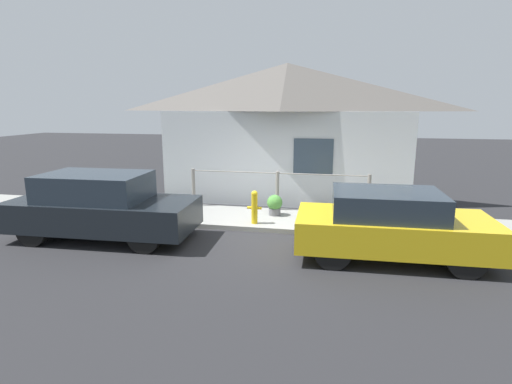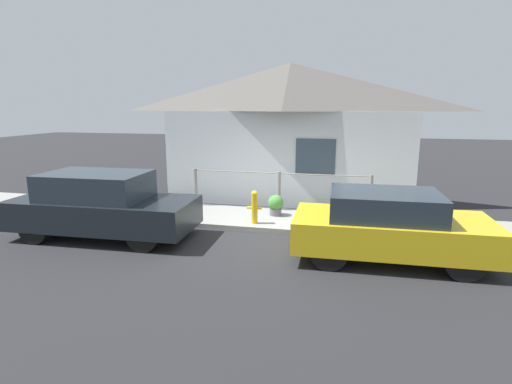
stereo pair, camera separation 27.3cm
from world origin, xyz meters
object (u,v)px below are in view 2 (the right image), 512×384
(potted_plant_near_hydrant, at_px, (276,204))
(potted_plant_by_fence, at_px, (140,195))
(fire_hydrant, at_px, (255,206))
(car_left, at_px, (102,205))
(car_right, at_px, (389,226))

(potted_plant_near_hydrant, height_order, potted_plant_by_fence, potted_plant_by_fence)
(fire_hydrant, relative_size, potted_plant_by_fence, 1.25)
(fire_hydrant, bearing_deg, car_left, -155.78)
(potted_plant_near_hydrant, distance_m, potted_plant_by_fence, 3.79)
(car_left, height_order, fire_hydrant, car_left)
(car_right, bearing_deg, fire_hydrant, 153.05)
(potted_plant_by_fence, bearing_deg, fire_hydrant, -11.71)
(car_left, xyz_separation_m, car_right, (6.12, 0.00, -0.05))
(car_right, height_order, fire_hydrant, car_right)
(potted_plant_near_hydrant, bearing_deg, car_right, -41.07)
(potted_plant_near_hydrant, xyz_separation_m, potted_plant_by_fence, (-3.79, -0.13, 0.08))
(car_left, relative_size, fire_hydrant, 5.04)
(car_right, bearing_deg, car_left, 178.69)
(potted_plant_by_fence, bearing_deg, car_right, -18.45)
(car_right, xyz_separation_m, potted_plant_near_hydrant, (-2.59, 2.26, -0.28))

